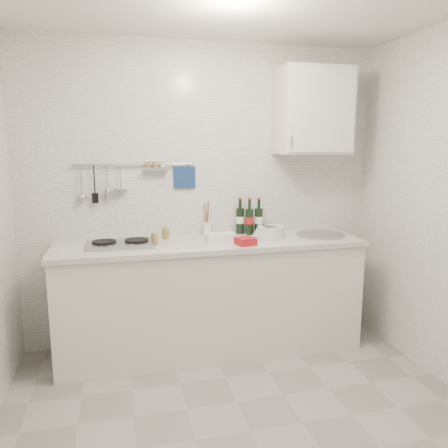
% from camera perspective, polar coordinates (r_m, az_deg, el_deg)
% --- Properties ---
extents(floor, '(3.00, 3.00, 0.00)m').
position_cam_1_polar(floor, '(2.87, 3.47, -25.39)').
color(floor, gray).
rests_on(floor, ground).
extents(back_wall, '(3.00, 0.02, 2.50)m').
position_cam_1_polar(back_wall, '(3.72, -2.74, 3.72)').
color(back_wall, silver).
rests_on(back_wall, floor).
extents(counter, '(2.44, 0.64, 0.96)m').
position_cam_1_polar(counter, '(3.62, -1.60, -9.76)').
color(counter, silver).
rests_on(counter, floor).
extents(wall_rail, '(0.98, 0.09, 0.34)m').
position_cam_1_polar(wall_rail, '(3.60, -12.06, 6.10)').
color(wall_rail, '#93969B').
rests_on(wall_rail, back_wall).
extents(wall_cabinet, '(0.60, 0.38, 0.70)m').
position_cam_1_polar(wall_cabinet, '(3.81, 11.56, 14.23)').
color(wall_cabinet, silver).
rests_on(wall_cabinet, back_wall).
extents(plate_stack_hob, '(0.27, 0.27, 0.02)m').
position_cam_1_polar(plate_stack_hob, '(3.42, -12.91, -2.52)').
color(plate_stack_hob, '#4D6EAF').
rests_on(plate_stack_hob, counter).
extents(plate_stack_sink, '(0.27, 0.26, 0.10)m').
position_cam_1_polar(plate_stack_sink, '(3.63, 5.90, -1.04)').
color(plate_stack_sink, white).
rests_on(plate_stack_sink, counter).
extents(wine_bottles, '(0.23, 0.13, 0.31)m').
position_cam_1_polar(wine_bottles, '(3.74, 3.33, 1.04)').
color(wine_bottles, black).
rests_on(wine_bottles, counter).
extents(butter_dish, '(0.24, 0.14, 0.07)m').
position_cam_1_polar(butter_dish, '(3.45, -0.55, -1.76)').
color(butter_dish, white).
rests_on(butter_dish, counter).
extents(strawberry_punnet, '(0.16, 0.16, 0.06)m').
position_cam_1_polar(strawberry_punnet, '(3.35, 2.83, -2.27)').
color(strawberry_punnet, red).
rests_on(strawberry_punnet, counter).
extents(utensil_crock, '(0.07, 0.07, 0.30)m').
position_cam_1_polar(utensil_crock, '(3.70, -2.24, -0.39)').
color(utensil_crock, white).
rests_on(utensil_crock, counter).
extents(jar_a, '(0.06, 0.06, 0.09)m').
position_cam_1_polar(jar_a, '(3.59, -7.64, -1.19)').
color(jar_a, olive).
rests_on(jar_a, counter).
extents(jar_b, '(0.07, 0.07, 0.07)m').
position_cam_1_polar(jar_b, '(3.83, 6.06, -0.58)').
color(jar_b, olive).
rests_on(jar_b, counter).
extents(jar_c, '(0.07, 0.07, 0.08)m').
position_cam_1_polar(jar_c, '(3.72, 4.89, -0.79)').
color(jar_c, olive).
rests_on(jar_c, counter).
extents(jar_d, '(0.06, 0.06, 0.10)m').
position_cam_1_polar(jar_d, '(3.38, -9.01, -1.88)').
color(jar_d, olive).
rests_on(jar_d, counter).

